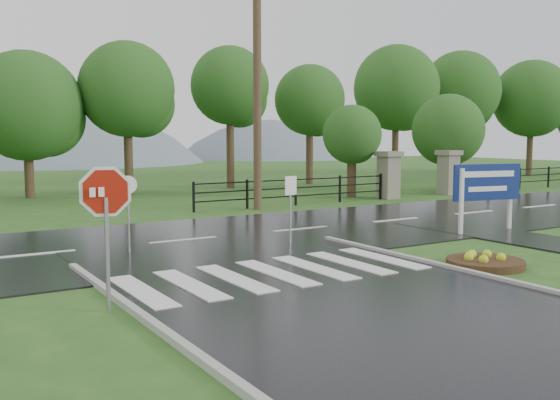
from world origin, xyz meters
TOP-DOWN VIEW (x-y plane):
  - ground at (0.00, 0.00)m, footprint 120.00×120.00m
  - main_road at (0.00, 10.00)m, footprint 90.00×8.00m
  - walkway at (8.50, 4.00)m, footprint 2.20×11.00m
  - crosswalk at (0.00, 5.00)m, footprint 6.50×2.80m
  - pillar_west at (13.00, 16.00)m, footprint 1.00×1.00m
  - pillar_east at (17.00, 16.00)m, footprint 1.00×1.00m
  - fence_west at (7.75, 16.00)m, footprint 9.58×0.08m
  - hills at (3.49, 65.00)m, footprint 102.00×48.00m
  - treeline at (1.00, 24.00)m, footprint 83.20×5.20m
  - stop_sign at (-3.88, 4.12)m, footprint 1.13×0.36m
  - estate_billboard at (8.57, 6.58)m, footprint 2.38×0.57m
  - flower_bed at (4.52, 3.20)m, footprint 1.75×1.75m
  - reg_sign_small at (2.29, 7.96)m, footprint 0.42×0.10m
  - reg_sign_round at (-1.89, 9.00)m, footprint 0.46×0.06m
  - utility_pole_east at (5.58, 15.50)m, footprint 1.76×0.33m
  - entrance_tree_left at (11.97, 17.50)m, footprint 2.84×2.84m
  - entrance_tree_right at (18.50, 17.50)m, footprint 3.84×3.84m

SIDE VIEW (x-z plane):
  - hills at x=3.49m, z-range -39.54..8.46m
  - ground at x=0.00m, z-range 0.00..0.00m
  - main_road at x=0.00m, z-range -0.02..0.02m
  - walkway at x=8.50m, z-range -0.02..0.02m
  - treeline at x=1.00m, z-range -5.00..5.00m
  - crosswalk at x=0.00m, z-range 0.05..0.07m
  - flower_bed at x=4.52m, z-range -0.04..0.30m
  - fence_west at x=7.75m, z-range 0.12..1.32m
  - pillar_west at x=13.00m, z-range 0.06..2.30m
  - pillar_east at x=17.00m, z-range 0.06..2.30m
  - reg_sign_round at x=-1.89m, z-range 0.29..2.28m
  - reg_sign_small at x=2.29m, z-range 0.42..2.31m
  - estate_billboard at x=8.57m, z-range 0.40..2.52m
  - stop_sign at x=-3.88m, z-range 0.52..3.18m
  - entrance_tree_left at x=11.97m, z-range 0.77..5.23m
  - entrance_tree_right at x=18.50m, z-range 0.66..5.85m
  - utility_pole_east at x=5.58m, z-range 0.08..9.96m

